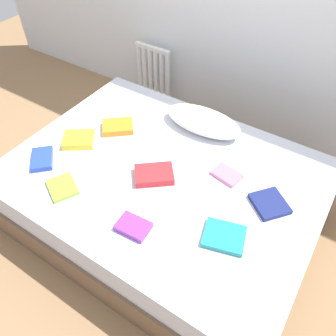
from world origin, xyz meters
TOP-DOWN VIEW (x-y plane):
  - ground_plane at (0.00, 0.00)m, footprint 8.00×8.00m
  - bed at (0.00, 0.00)m, footprint 2.00×1.50m
  - radiator at (-0.92, 1.20)m, footprint 0.38×0.04m
  - pillow at (-0.00, 0.52)m, footprint 0.58×0.27m
  - textbook_teal at (0.55, -0.24)m, footprint 0.26×0.24m
  - textbook_red at (-0.02, -0.08)m, footprint 0.29×0.28m
  - textbook_pink at (0.36, 0.18)m, footprint 0.20×0.15m
  - textbook_yellow at (-0.65, -0.09)m, footprint 0.27×0.26m
  - textbook_purple at (0.11, -0.46)m, footprint 0.19×0.14m
  - textbook_blue at (-0.72, -0.37)m, footprint 0.24×0.24m
  - textbook_orange at (-0.51, 0.17)m, footprint 0.27×0.27m
  - textbook_lime at (-0.44, -0.47)m, footprint 0.24×0.23m
  - textbook_navy at (0.67, 0.10)m, footprint 0.27×0.27m

SIDE VIEW (x-z plane):
  - ground_plane at x=0.00m, z-range 0.00..0.00m
  - bed at x=0.00m, z-range 0.00..0.50m
  - radiator at x=-0.92m, z-range 0.10..0.61m
  - textbook_lime at x=-0.44m, z-range 0.50..0.52m
  - textbook_pink at x=0.36m, z-range 0.50..0.52m
  - textbook_navy at x=0.67m, z-range 0.50..0.53m
  - textbook_teal at x=0.55m, z-range 0.50..0.53m
  - textbook_purple at x=0.11m, z-range 0.50..0.54m
  - textbook_blue at x=-0.72m, z-range 0.50..0.54m
  - textbook_orange at x=-0.51m, z-range 0.50..0.55m
  - textbook_yellow at x=-0.65m, z-range 0.50..0.55m
  - textbook_red at x=-0.02m, z-range 0.50..0.55m
  - pillow at x=0.00m, z-range 0.50..0.63m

